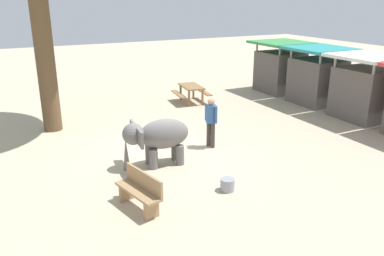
# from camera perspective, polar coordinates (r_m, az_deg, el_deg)

# --- Properties ---
(ground_plane) EXTENTS (60.00, 60.00, 0.00)m
(ground_plane) POSITION_cam_1_polar(r_m,az_deg,el_deg) (12.27, -4.65, -3.58)
(ground_plane) COLOR #BAA88C
(elephant) EXTENTS (1.32, 1.96, 1.36)m
(elephant) POSITION_cam_1_polar(r_m,az_deg,el_deg) (11.10, -5.07, -1.25)
(elephant) COLOR slate
(elephant) RESTS_ON ground_plane
(person_handler) EXTENTS (0.49, 0.32, 1.62)m
(person_handler) POSITION_cam_1_polar(r_m,az_deg,el_deg) (12.40, 2.78, 1.35)
(person_handler) COLOR #3F3833
(person_handler) RESTS_ON ground_plane
(wooden_bench) EXTENTS (1.45, 0.71, 0.88)m
(wooden_bench) POSITION_cam_1_polar(r_m,az_deg,el_deg) (9.05, -7.57, -8.90)
(wooden_bench) COLOR #9E7A51
(wooden_bench) RESTS_ON ground_plane
(picnic_table_near) EXTENTS (1.67, 1.66, 0.78)m
(picnic_table_near) POSITION_cam_1_polar(r_m,az_deg,el_deg) (17.86, -0.10, 5.59)
(picnic_table_near) COLOR olive
(picnic_table_near) RESTS_ON ground_plane
(market_stall_green) EXTENTS (2.50, 2.50, 2.52)m
(market_stall_green) POSITION_cam_1_polar(r_m,az_deg,el_deg) (20.36, 12.68, 8.35)
(market_stall_green) COLOR #59514C
(market_stall_green) RESTS_ON ground_plane
(market_stall_teal) EXTENTS (2.50, 2.50, 2.52)m
(market_stall_teal) POSITION_cam_1_polar(r_m,az_deg,el_deg) (18.46, 17.78, 6.88)
(market_stall_teal) COLOR #59514C
(market_stall_teal) RESTS_ON ground_plane
(market_stall_white) EXTENTS (2.50, 2.50, 2.52)m
(market_stall_white) POSITION_cam_1_polar(r_m,az_deg,el_deg) (16.75, 23.93, 5.03)
(market_stall_white) COLOR #59514C
(market_stall_white) RESTS_ON ground_plane
(feed_bucket) EXTENTS (0.36, 0.36, 0.32)m
(feed_bucket) POSITION_cam_1_polar(r_m,az_deg,el_deg) (9.91, 5.19, -8.25)
(feed_bucket) COLOR gray
(feed_bucket) RESTS_ON ground_plane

